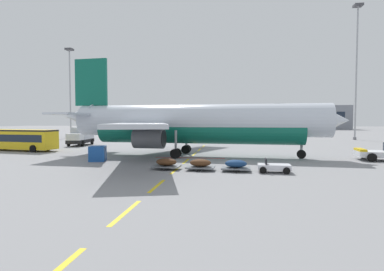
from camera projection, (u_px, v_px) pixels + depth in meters
ground at (339, 147)px, 49.70m from camera, size 400.00×400.00×0.00m
apron_paint_markings at (202, 147)px, 48.96m from camera, size 8.00×93.64×0.01m
airliner_foreground at (193, 123)px, 36.62m from camera, size 34.82×34.53×12.20m
apron_shuttle_bus at (17, 138)px, 43.28m from camera, size 12.29×4.53×3.00m
fuel_service_truck at (81, 136)px, 53.11m from camera, size 3.31×7.24×3.14m
baggage_train at (218, 165)px, 25.71m from camera, size 11.65×1.98×1.14m
uld_cargo_container at (98, 154)px, 31.98m from camera, size 1.92×1.89×1.60m
apron_light_mast_near at (70, 82)px, 81.67m from camera, size 1.80×1.80×23.60m
apron_light_mast_far at (357, 58)px, 67.43m from camera, size 1.80×1.80×29.90m
terminal_satellite at (253, 118)px, 165.52m from camera, size 93.70×26.25×13.53m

